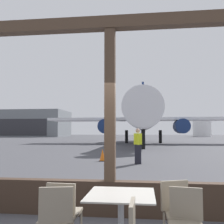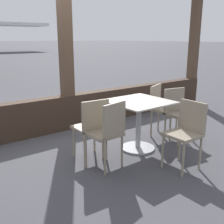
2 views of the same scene
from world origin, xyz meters
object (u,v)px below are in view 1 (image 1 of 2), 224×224
object	(u,v)px
cafe_chair_window_left	(186,218)
fuel_storage_tank	(202,128)
ground_crew_worker	(138,145)
dining_table	(121,218)
cafe_chair_window_right	(178,209)
airplane	(143,117)
cafe_chair_aisle_left	(57,216)
distant_hangar	(32,124)
traffic_cone	(103,155)
cafe_chair_aisle_right	(63,208)

from	to	relation	value
cafe_chair_window_left	fuel_storage_tank	xyz separation A→B (m)	(19.56, 90.32, 2.62)
ground_crew_worker	dining_table	bearing A→B (deg)	-90.09
cafe_chair_window_left	cafe_chair_window_right	size ratio (longest dim) A/B	0.98
airplane	ground_crew_worker	xyz separation A→B (m)	(-0.25, -22.40, -2.72)
fuel_storage_tank	cafe_chair_aisle_left	bearing A→B (deg)	-103.14
cafe_chair_aisle_left	distant_hangar	xyz separation A→B (m)	(-37.59, 84.40, 3.91)
dining_table	cafe_chair_aisle_left	bearing A→B (deg)	-161.77
traffic_cone	cafe_chair_window_left	bearing A→B (deg)	-75.94
cafe_chair_window_right	fuel_storage_tank	distance (m)	92.13
airplane	distant_hangar	bearing A→B (deg)	126.58
airplane	ground_crew_worker	distance (m)	22.57
cafe_chair_aisle_right	fuel_storage_tank	distance (m)	92.61
ground_crew_worker	traffic_cone	size ratio (longest dim) A/B	2.66
cafe_chair_aisle_right	traffic_cone	bearing A→B (deg)	96.06
cafe_chair_window_right	ground_crew_worker	xyz separation A→B (m)	(-0.73, 9.46, 0.36)
traffic_cone	ground_crew_worker	bearing A→B (deg)	-27.59
cafe_chair_aisle_left	airplane	size ratio (longest dim) A/B	0.03
cafe_chair_aisle_left	traffic_cone	world-z (taller)	cafe_chair_aisle_left
dining_table	cafe_chair_window_right	world-z (taller)	cafe_chair_window_right
cafe_chair_aisle_right	distant_hangar	bearing A→B (deg)	114.08
dining_table	distant_hangar	xyz separation A→B (m)	(-38.35, 84.15, 3.98)
cafe_chair_aisle_right	airplane	world-z (taller)	airplane
cafe_chair_window_left	airplane	distance (m)	32.35
airplane	distant_hangar	xyz separation A→B (m)	(-38.62, 52.04, 0.83)
cafe_chair_aisle_right	dining_table	bearing A→B (deg)	-6.66
airplane	ground_crew_worker	world-z (taller)	airplane
dining_table	fuel_storage_tank	xyz separation A→B (m)	(20.36, 90.22, 2.67)
airplane	cafe_chair_aisle_left	bearing A→B (deg)	-91.83
ground_crew_worker	cafe_chair_window_left	bearing A→B (deg)	-85.47
cafe_chair_window_left	airplane	world-z (taller)	airplane
dining_table	distant_hangar	distance (m)	92.56
ground_crew_worker	traffic_cone	bearing A→B (deg)	152.41
cafe_chair_window_right	airplane	bearing A→B (deg)	90.86
fuel_storage_tank	cafe_chair_window_right	bearing A→B (deg)	-102.29
cafe_chair_window_left	fuel_storage_tank	world-z (taller)	fuel_storage_tank
cafe_chair_window_left	cafe_chair_aisle_left	world-z (taller)	cafe_chair_aisle_left
cafe_chair_aisle_right	distant_hangar	size ratio (longest dim) A/B	0.04
distant_hangar	cafe_chair_window_left	bearing A→B (deg)	-65.08
ground_crew_worker	fuel_storage_tank	size ratio (longest dim) A/B	0.28
cafe_chair_aisle_right	distant_hangar	distance (m)	92.15
cafe_chair_aisle_right	fuel_storage_tank	xyz separation A→B (m)	(21.14, 90.13, 2.61)
cafe_chair_window_left	traffic_cone	size ratio (longest dim) A/B	1.33
cafe_chair_window_left	airplane	size ratio (longest dim) A/B	0.03
cafe_chair_window_right	airplane	size ratio (longest dim) A/B	0.03
airplane	cafe_chair_aisle_right	bearing A→B (deg)	-91.89
ground_crew_worker	fuel_storage_tank	xyz separation A→B (m)	(20.34, 80.52, 2.24)
dining_table	cafe_chair_aisle_left	world-z (taller)	cafe_chair_aisle_left
cafe_chair_window_left	ground_crew_worker	size ratio (longest dim) A/B	0.50
ground_crew_worker	airplane	bearing A→B (deg)	89.35
distant_hangar	cafe_chair_window_right	bearing A→B (deg)	-65.02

